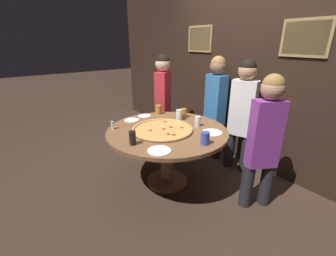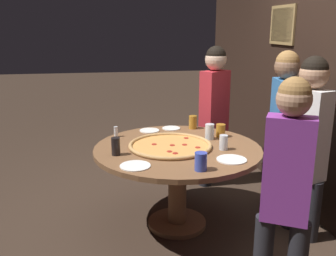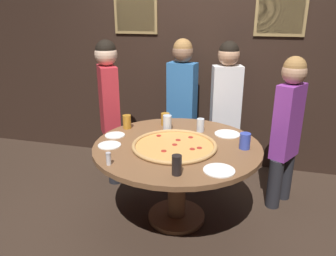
{
  "view_description": "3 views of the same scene",
  "coord_description": "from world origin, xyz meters",
  "px_view_note": "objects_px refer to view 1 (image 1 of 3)",
  "views": [
    {
      "loc": [
        1.97,
        -1.5,
        1.72
      ],
      "look_at": [
        0.05,
        -0.02,
        0.78
      ],
      "focal_mm": 24.0,
      "sensor_mm": 36.0,
      "label": 1
    },
    {
      "loc": [
        2.98,
        -0.61,
        1.73
      ],
      "look_at": [
        0.04,
        -0.09,
        0.92
      ],
      "focal_mm": 40.0,
      "sensor_mm": 36.0,
      "label": 2
    },
    {
      "loc": [
        0.57,
        -2.51,
        1.82
      ],
      "look_at": [
        -0.06,
        -0.08,
        0.91
      ],
      "focal_mm": 35.0,
      "sensor_mm": 36.0,
      "label": 3
    }
  ],
  "objects_px": {
    "drink_cup_far_right": "(133,138)",
    "giant_pizza": "(162,129)",
    "diner_centre_back": "(215,102)",
    "diner_side_right": "(265,137)",
    "condiment_shaker": "(113,125)",
    "drink_cup_beside_pizza": "(205,138)",
    "drink_cup_near_left": "(198,121)",
    "white_plate_right_side": "(212,132)",
    "diner_far_right": "(163,97)",
    "drink_cup_near_right": "(158,110)",
    "white_plate_near_front": "(144,116)",
    "dining_table": "(167,141)",
    "drink_cup_by_shaker": "(179,115)",
    "white_plate_beside_cup": "(132,120)",
    "diner_side_left": "(243,111)",
    "drink_cup_far_left": "(183,113)",
    "white_plate_far_back": "(159,151)"
  },
  "relations": [
    {
      "from": "drink_cup_beside_pizza",
      "to": "drink_cup_far_left",
      "type": "relative_size",
      "value": 1.09
    },
    {
      "from": "diner_side_left",
      "to": "diner_side_right",
      "type": "relative_size",
      "value": 1.05
    },
    {
      "from": "white_plate_near_front",
      "to": "diner_far_right",
      "type": "relative_size",
      "value": 0.12
    },
    {
      "from": "white_plate_right_side",
      "to": "condiment_shaker",
      "type": "relative_size",
      "value": 2.4
    },
    {
      "from": "drink_cup_near_right",
      "to": "white_plate_beside_cup",
      "type": "height_order",
      "value": "drink_cup_near_right"
    },
    {
      "from": "drink_cup_beside_pizza",
      "to": "drink_cup_near_left",
      "type": "bearing_deg",
      "value": 143.82
    },
    {
      "from": "drink_cup_far_right",
      "to": "drink_cup_near_left",
      "type": "xyz_separation_m",
      "value": [
        0.02,
        0.89,
        -0.01
      ]
    },
    {
      "from": "drink_cup_beside_pizza",
      "to": "giant_pizza",
      "type": "bearing_deg",
      "value": -168.24
    },
    {
      "from": "drink_cup_far_left",
      "to": "drink_cup_near_left",
      "type": "xyz_separation_m",
      "value": [
        0.36,
        -0.09,
        0.0
      ]
    },
    {
      "from": "drink_cup_near_right",
      "to": "condiment_shaker",
      "type": "height_order",
      "value": "drink_cup_near_right"
    },
    {
      "from": "drink_cup_by_shaker",
      "to": "diner_far_right",
      "type": "relative_size",
      "value": 0.09
    },
    {
      "from": "drink_cup_near_left",
      "to": "dining_table",
      "type": "bearing_deg",
      "value": -110.99
    },
    {
      "from": "drink_cup_far_right",
      "to": "giant_pizza",
      "type": "bearing_deg",
      "value": 105.48
    },
    {
      "from": "drink_cup_far_right",
      "to": "drink_cup_near_left",
      "type": "bearing_deg",
      "value": 88.73
    },
    {
      "from": "drink_cup_far_left",
      "to": "white_plate_far_back",
      "type": "distance_m",
      "value": 1.06
    },
    {
      "from": "drink_cup_near_right",
      "to": "drink_cup_beside_pizza",
      "type": "bearing_deg",
      "value": -10.79
    },
    {
      "from": "drink_cup_near_right",
      "to": "diner_centre_back",
      "type": "height_order",
      "value": "diner_centre_back"
    },
    {
      "from": "drink_cup_by_shaker",
      "to": "diner_side_left",
      "type": "distance_m",
      "value": 0.84
    },
    {
      "from": "drink_cup_beside_pizza",
      "to": "white_plate_far_back",
      "type": "distance_m",
      "value": 0.48
    },
    {
      "from": "dining_table",
      "to": "diner_centre_back",
      "type": "relative_size",
      "value": 0.93
    },
    {
      "from": "drink_cup_beside_pizza",
      "to": "diner_side_left",
      "type": "bearing_deg",
      "value": 104.34
    },
    {
      "from": "drink_cup_by_shaker",
      "to": "diner_far_right",
      "type": "height_order",
      "value": "diner_far_right"
    },
    {
      "from": "drink_cup_beside_pizza",
      "to": "drink_cup_near_right",
      "type": "height_order",
      "value": "same"
    },
    {
      "from": "white_plate_beside_cup",
      "to": "giant_pizza",
      "type": "bearing_deg",
      "value": 11.61
    },
    {
      "from": "drink_cup_by_shaker",
      "to": "white_plate_right_side",
      "type": "height_order",
      "value": "drink_cup_by_shaker"
    },
    {
      "from": "giant_pizza",
      "to": "drink_cup_near_left",
      "type": "relative_size",
      "value": 5.71
    },
    {
      "from": "diner_side_left",
      "to": "diner_centre_back",
      "type": "height_order",
      "value": "diner_centre_back"
    },
    {
      "from": "condiment_shaker",
      "to": "diner_side_right",
      "type": "xyz_separation_m",
      "value": [
        1.32,
        1.03,
        0.03
      ]
    },
    {
      "from": "white_plate_right_side",
      "to": "diner_far_right",
      "type": "xyz_separation_m",
      "value": [
        -1.28,
        0.24,
        0.13
      ]
    },
    {
      "from": "giant_pizza",
      "to": "diner_far_right",
      "type": "relative_size",
      "value": 0.46
    },
    {
      "from": "drink_cup_by_shaker",
      "to": "diner_centre_back",
      "type": "bearing_deg",
      "value": 91.07
    },
    {
      "from": "giant_pizza",
      "to": "drink_cup_far_left",
      "type": "distance_m",
      "value": 0.56
    },
    {
      "from": "diner_centre_back",
      "to": "diner_side_right",
      "type": "bearing_deg",
      "value": 165.2
    },
    {
      "from": "drink_cup_near_left",
      "to": "diner_side_left",
      "type": "relative_size",
      "value": 0.08
    },
    {
      "from": "drink_cup_near_right",
      "to": "white_plate_near_front",
      "type": "bearing_deg",
      "value": -99.54
    },
    {
      "from": "diner_side_right",
      "to": "diner_centre_back",
      "type": "xyz_separation_m",
      "value": [
        -1.11,
        0.52,
        0.05
      ]
    },
    {
      "from": "white_plate_beside_cup",
      "to": "diner_far_right",
      "type": "relative_size",
      "value": 0.13
    },
    {
      "from": "white_plate_near_front",
      "to": "dining_table",
      "type": "bearing_deg",
      "value": -5.22
    },
    {
      "from": "drink_cup_near_right",
      "to": "white_plate_beside_cup",
      "type": "distance_m",
      "value": 0.45
    },
    {
      "from": "white_plate_right_side",
      "to": "drink_cup_far_left",
      "type": "bearing_deg",
      "value": 170.13
    },
    {
      "from": "diner_far_right",
      "to": "white_plate_near_front",
      "type": "bearing_deg",
      "value": 174.83
    },
    {
      "from": "giant_pizza",
      "to": "diner_centre_back",
      "type": "bearing_deg",
      "value": 99.14
    },
    {
      "from": "drink_cup_far_right",
      "to": "diner_centre_back",
      "type": "distance_m",
      "value": 1.6
    },
    {
      "from": "drink_cup_by_shaker",
      "to": "condiment_shaker",
      "type": "height_order",
      "value": "drink_cup_by_shaker"
    },
    {
      "from": "drink_cup_far_right",
      "to": "diner_side_left",
      "type": "relative_size",
      "value": 0.09
    },
    {
      "from": "drink_cup_far_right",
      "to": "diner_side_right",
      "type": "xyz_separation_m",
      "value": [
        0.8,
        1.06,
        0.01
      ]
    },
    {
      "from": "drink_cup_by_shaker",
      "to": "drink_cup_near_right",
      "type": "distance_m",
      "value": 0.39
    },
    {
      "from": "drink_cup_far_left",
      "to": "diner_centre_back",
      "type": "xyz_separation_m",
      "value": [
        0.04,
        0.59,
        0.07
      ]
    },
    {
      "from": "drink_cup_near_right",
      "to": "white_plate_near_front",
      "type": "xyz_separation_m",
      "value": [
        -0.04,
        -0.21,
        -0.06
      ]
    },
    {
      "from": "dining_table",
      "to": "white_plate_beside_cup",
      "type": "bearing_deg",
      "value": -162.46
    }
  ]
}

